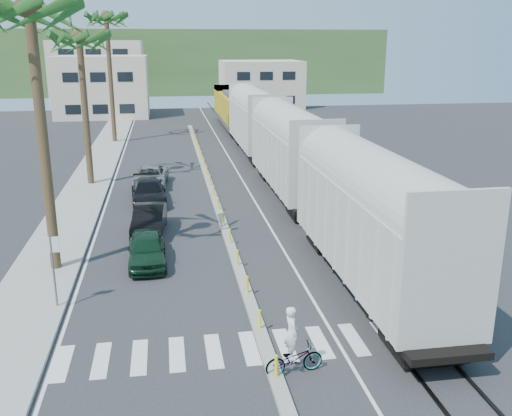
{
  "coord_description": "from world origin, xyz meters",
  "views": [
    {
      "loc": [
        -2.96,
        -18.66,
        9.77
      ],
      "look_at": [
        1.25,
        7.59,
        2.0
      ],
      "focal_mm": 40.0,
      "sensor_mm": 36.0,
      "label": 1
    }
  ],
  "objects_px": {
    "car_second": "(149,220)",
    "cyclist": "(293,353)",
    "street_sign": "(52,261)",
    "car_lead": "(147,249)"
  },
  "relations": [
    {
      "from": "car_second",
      "to": "cyclist",
      "type": "height_order",
      "value": "cyclist"
    },
    {
      "from": "cyclist",
      "to": "street_sign",
      "type": "bearing_deg",
      "value": 45.31
    },
    {
      "from": "car_lead",
      "to": "car_second",
      "type": "distance_m",
      "value": 4.46
    },
    {
      "from": "street_sign",
      "to": "car_second",
      "type": "distance_m",
      "value": 9.28
    },
    {
      "from": "car_lead",
      "to": "cyclist",
      "type": "relative_size",
      "value": 1.9
    },
    {
      "from": "car_lead",
      "to": "car_second",
      "type": "relative_size",
      "value": 0.92
    },
    {
      "from": "street_sign",
      "to": "car_lead",
      "type": "xyz_separation_m",
      "value": [
        3.29,
        4.13,
        -1.26
      ]
    },
    {
      "from": "car_lead",
      "to": "cyclist",
      "type": "height_order",
      "value": "cyclist"
    },
    {
      "from": "street_sign",
      "to": "car_lead",
      "type": "height_order",
      "value": "street_sign"
    },
    {
      "from": "street_sign",
      "to": "cyclist",
      "type": "xyz_separation_m",
      "value": [
        7.89,
        -5.68,
        -1.26
      ]
    }
  ]
}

